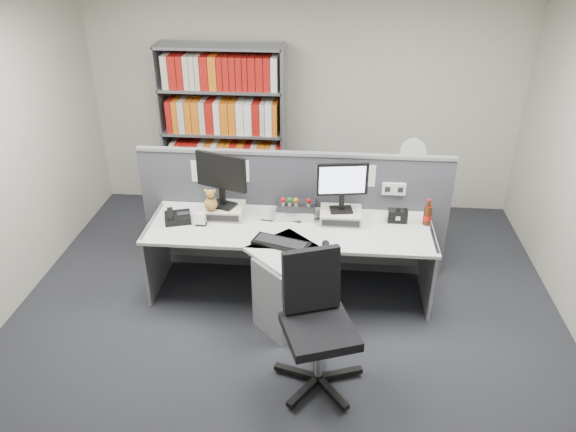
# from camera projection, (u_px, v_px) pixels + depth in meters

# --- Properties ---
(ground) EXTENTS (5.50, 5.50, 0.00)m
(ground) POSITION_uv_depth(u_px,v_px,m) (281.00, 349.00, 4.67)
(ground) COLOR #292A30
(ground) RESTS_ON ground
(room_shell) EXTENTS (5.04, 5.54, 2.72)m
(room_shell) POSITION_uv_depth(u_px,v_px,m) (280.00, 150.00, 3.81)
(room_shell) COLOR #B9B6A5
(room_shell) RESTS_ON ground
(partition) EXTENTS (3.00, 0.08, 1.27)m
(partition) POSITION_uv_depth(u_px,v_px,m) (294.00, 211.00, 5.45)
(partition) COLOR #45464E
(partition) RESTS_ON ground
(desk) EXTENTS (2.60, 1.20, 0.72)m
(desk) POSITION_uv_depth(u_px,v_px,m) (287.00, 264.00, 4.97)
(desk) COLOR silver
(desk) RESTS_ON ground
(monitor_riser_left) EXTENTS (0.38, 0.31, 0.10)m
(monitor_riser_left) POSITION_uv_depth(u_px,v_px,m) (223.00, 211.00, 5.20)
(monitor_riser_left) COLOR beige
(monitor_riser_left) RESTS_ON desk
(monitor_riser_right) EXTENTS (0.38, 0.31, 0.10)m
(monitor_riser_right) POSITION_uv_depth(u_px,v_px,m) (341.00, 216.00, 5.12)
(monitor_riser_right) COLOR beige
(monitor_riser_right) RESTS_ON desk
(monitor_left) EXTENTS (0.49, 0.23, 0.52)m
(monitor_left) POSITION_uv_depth(u_px,v_px,m) (221.00, 176.00, 5.03)
(monitor_left) COLOR black
(monitor_left) RESTS_ON monitor_riser_left
(monitor_right) EXTENTS (0.46, 0.18, 0.47)m
(monitor_right) POSITION_uv_depth(u_px,v_px,m) (342.00, 183.00, 4.96)
(monitor_right) COLOR black
(monitor_right) RESTS_ON monitor_riser_right
(desktop_pc) EXTENTS (0.36, 0.32, 0.09)m
(desktop_pc) POSITION_uv_depth(u_px,v_px,m) (296.00, 210.00, 5.23)
(desktop_pc) COLOR black
(desktop_pc) RESTS_ON desk
(figurines) EXTENTS (0.29, 0.05, 0.09)m
(figurines) POSITION_uv_depth(u_px,v_px,m) (294.00, 201.00, 5.17)
(figurines) COLOR beige
(figurines) RESTS_ON desktop_pc
(keyboard) EXTENTS (0.52, 0.33, 0.03)m
(keyboard) POSITION_uv_depth(u_px,v_px,m) (281.00, 243.00, 4.75)
(keyboard) COLOR black
(keyboard) RESTS_ON desk
(mouse) EXTENTS (0.06, 0.10, 0.04)m
(mouse) POSITION_uv_depth(u_px,v_px,m) (326.00, 243.00, 4.74)
(mouse) COLOR black
(mouse) RESTS_ON desk
(desk_phone) EXTENTS (0.29, 0.27, 0.10)m
(desk_phone) POSITION_uv_depth(u_px,v_px,m) (177.00, 217.00, 5.12)
(desk_phone) COLOR black
(desk_phone) RESTS_ON desk
(desk_calendar) EXTENTS (0.10, 0.07, 0.12)m
(desk_calendar) POSITION_uv_depth(u_px,v_px,m) (201.00, 220.00, 5.04)
(desk_calendar) COLOR black
(desk_calendar) RESTS_ON desk
(plush_toy) EXTENTS (0.12, 0.12, 0.21)m
(plush_toy) POSITION_uv_depth(u_px,v_px,m) (211.00, 201.00, 5.07)
(plush_toy) COLOR #A37936
(plush_toy) RESTS_ON monitor_riser_left
(speaker) EXTENTS (0.18, 0.10, 0.12)m
(speaker) POSITION_uv_depth(u_px,v_px,m) (397.00, 216.00, 5.09)
(speaker) COLOR black
(speaker) RESTS_ON desk
(cola_bottle) EXTENTS (0.08, 0.08, 0.25)m
(cola_bottle) POSITION_uv_depth(u_px,v_px,m) (427.00, 215.00, 5.03)
(cola_bottle) COLOR #3F190A
(cola_bottle) RESTS_ON desk
(shelving_unit) EXTENTS (1.41, 0.40, 2.00)m
(shelving_unit) POSITION_uv_depth(u_px,v_px,m) (224.00, 135.00, 6.41)
(shelving_unit) COLOR gray
(shelving_unit) RESTS_ON ground
(filing_cabinet) EXTENTS (0.45, 0.61, 0.70)m
(filing_cabinet) POSITION_uv_depth(u_px,v_px,m) (406.00, 208.00, 6.15)
(filing_cabinet) COLOR gray
(filing_cabinet) RESTS_ON ground
(desk_fan) EXTENTS (0.28, 0.17, 0.47)m
(desk_fan) POSITION_uv_depth(u_px,v_px,m) (412.00, 154.00, 5.85)
(desk_fan) COLOR white
(desk_fan) RESTS_ON filing_cabinet
(office_chair) EXTENTS (0.70, 0.68, 1.06)m
(office_chair) POSITION_uv_depth(u_px,v_px,m) (316.00, 319.00, 4.13)
(office_chair) COLOR silver
(office_chair) RESTS_ON ground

